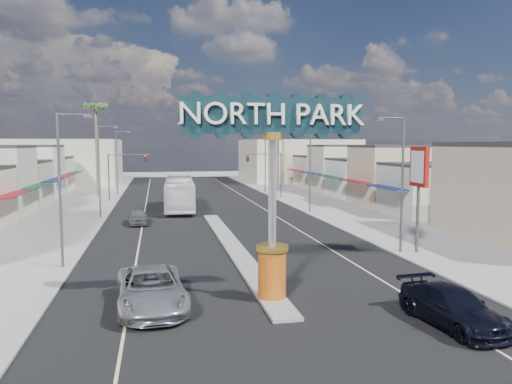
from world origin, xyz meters
name	(u,v)px	position (x,y,z in m)	size (l,w,h in m)	color
ground	(209,215)	(0.00, 30.00, 0.00)	(160.00, 160.00, 0.00)	gray
road	(209,215)	(0.00, 30.00, 0.01)	(20.00, 120.00, 0.01)	black
median_island	(233,247)	(0.00, 14.00, 0.08)	(1.30, 30.00, 0.16)	gray
sidewalk_left	(64,219)	(-14.00, 30.00, 0.06)	(8.00, 120.00, 0.12)	gray
sidewalk_right	(340,211)	(14.00, 30.00, 0.06)	(8.00, 120.00, 0.12)	gray
storefront_row_right	(376,175)	(24.00, 43.00, 3.00)	(12.00, 42.00, 6.00)	#B7B29E
backdrop_far_left	(61,162)	(-22.00, 75.00, 4.00)	(20.00, 20.00, 8.00)	#B7B29E
backdrop_far_right	(297,160)	(22.00, 75.00, 4.00)	(20.00, 20.00, 8.00)	beige
gateway_sign	(272,173)	(0.00, 1.98, 5.93)	(8.20, 1.50, 9.15)	#BC4B0E
traffic_signal_left	(124,168)	(-9.18, 43.99, 4.27)	(5.09, 0.45, 6.00)	#47474C
traffic_signal_right	(268,166)	(9.18, 43.99, 4.27)	(5.09, 0.45, 6.00)	#47474C
streetlight_l_near	(63,182)	(-10.43, 10.00, 5.07)	(2.03, 0.22, 9.00)	#47474C
streetlight_l_mid	(101,166)	(-10.43, 30.00, 5.07)	(2.03, 0.22, 9.00)	#47474C
streetlight_l_far	(118,159)	(-10.43, 52.00, 5.07)	(2.03, 0.22, 9.00)	#47474C
streetlight_r_near	(400,177)	(10.43, 10.00, 5.07)	(2.03, 0.22, 9.00)	#47474C
streetlight_r_mid	(309,165)	(10.43, 30.00, 5.07)	(2.03, 0.22, 9.00)	#47474C
streetlight_r_far	(264,159)	(10.43, 52.00, 5.07)	(2.03, 0.22, 9.00)	#47474C
palm_left_far	(96,112)	(-13.00, 50.00, 11.50)	(2.60, 2.60, 13.10)	brown
palm_right_mid	(275,122)	(13.00, 56.00, 10.60)	(2.60, 2.60, 12.10)	brown
palm_right_far	(278,113)	(15.00, 62.00, 12.39)	(2.60, 2.60, 14.10)	brown
suv_left	(151,289)	(-5.48, 1.93, 0.87)	(2.89, 6.27, 1.74)	#B5B5BA
suv_right	(453,307)	(6.34, -2.55, 0.76)	(2.14, 5.26, 1.53)	black
car_parked_left	(138,217)	(-6.89, 25.72, 0.71)	(1.68, 4.17, 1.42)	slate
city_bus	(179,193)	(-2.76, 35.02, 1.81)	(3.04, 12.99, 3.62)	silver
bank_pylon_sign	(419,173)	(11.61, 9.73, 5.37)	(0.40, 2.18, 6.94)	#47474C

